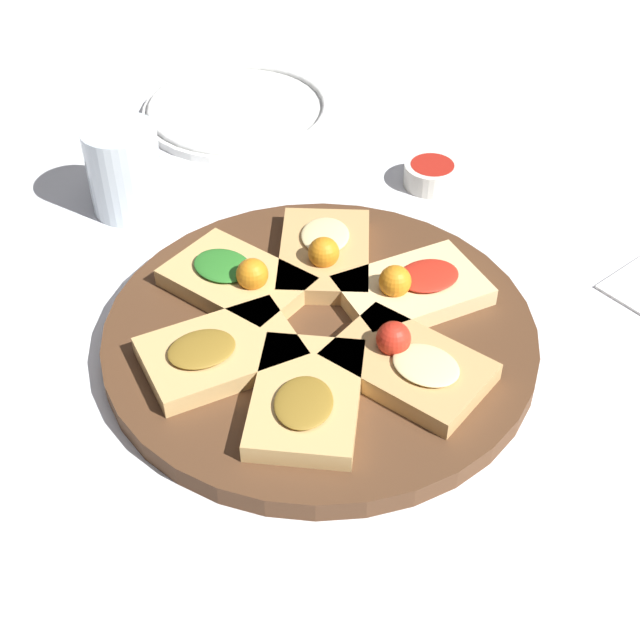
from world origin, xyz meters
TOP-DOWN VIEW (x-y plane):
  - ground_plane at (0.00, 0.00)m, footprint 3.00×3.00m
  - serving_board at (0.00, 0.00)m, footprint 0.41×0.41m
  - focaccia_slice_0 at (-0.01, -0.10)m, footprint 0.10×0.14m
  - focaccia_slice_1 at (0.09, -0.05)m, footprint 0.16×0.14m
  - focaccia_slice_2 at (0.08, 0.05)m, footprint 0.16×0.15m
  - focaccia_slice_3 at (0.00, 0.10)m, footprint 0.09×0.14m
  - focaccia_slice_4 at (-0.09, 0.05)m, footprint 0.16×0.14m
  - focaccia_slice_5 at (-0.09, -0.05)m, footprint 0.16×0.14m
  - plate_right at (0.30, 0.34)m, footprint 0.25×0.25m
  - water_glass at (0.06, 0.31)m, footprint 0.08×0.08m
  - dipping_bowl at (0.30, 0.05)m, footprint 0.07×0.07m

SIDE VIEW (x-z plane):
  - ground_plane at x=0.00m, z-range 0.00..0.00m
  - plate_right at x=0.30m, z-range 0.00..0.02m
  - serving_board at x=0.00m, z-range 0.00..0.02m
  - dipping_bowl at x=0.30m, z-range 0.00..0.03m
  - focaccia_slice_4 at x=-0.09m, z-range 0.02..0.04m
  - focaccia_slice_5 at x=-0.09m, z-range 0.02..0.04m
  - focaccia_slice_0 at x=-0.01m, z-range 0.01..0.05m
  - focaccia_slice_1 at x=0.09m, z-range 0.01..0.05m
  - focaccia_slice_2 at x=0.08m, z-range 0.01..0.05m
  - focaccia_slice_3 at x=0.00m, z-range 0.01..0.05m
  - water_glass at x=0.06m, z-range 0.00..0.10m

